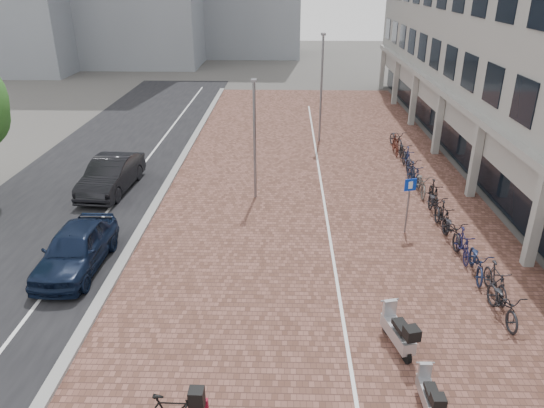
# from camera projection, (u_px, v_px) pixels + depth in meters

# --- Properties ---
(ground) EXTENTS (140.00, 140.00, 0.00)m
(ground) POSITION_uv_depth(u_px,v_px,m) (266.00, 336.00, 14.04)
(ground) COLOR #474442
(ground) RESTS_ON ground
(plaza_brick) EXTENTS (14.50, 42.00, 0.04)m
(plaza_brick) POSITION_uv_depth(u_px,v_px,m) (316.00, 178.00, 24.93)
(plaza_brick) COLOR brown
(plaza_brick) RESTS_ON ground
(street_asphalt) EXTENTS (8.00, 50.00, 0.03)m
(street_asphalt) POSITION_uv_depth(u_px,v_px,m) (94.00, 176.00, 25.21)
(street_asphalt) COLOR black
(street_asphalt) RESTS_ON ground
(curb) EXTENTS (0.35, 42.00, 0.14)m
(curb) POSITION_uv_depth(u_px,v_px,m) (172.00, 176.00, 25.09)
(curb) COLOR gray
(curb) RESTS_ON ground
(lane_line) EXTENTS (0.12, 44.00, 0.00)m
(lane_line) POSITION_uv_depth(u_px,v_px,m) (134.00, 176.00, 25.15)
(lane_line) COLOR white
(lane_line) RESTS_ON street_asphalt
(parking_line) EXTENTS (0.10, 30.00, 0.00)m
(parking_line) POSITION_uv_depth(u_px,v_px,m) (320.00, 178.00, 24.91)
(parking_line) COLOR white
(parking_line) RESTS_ON plaza_brick
(car_navy) EXTENTS (1.84, 4.43, 1.50)m
(car_navy) POSITION_uv_depth(u_px,v_px,m) (76.00, 249.00, 17.00)
(car_navy) COLOR black
(car_navy) RESTS_ON ground
(car_dark) EXTENTS (1.96, 4.82, 1.56)m
(car_dark) POSITION_uv_depth(u_px,v_px,m) (111.00, 175.00, 23.21)
(car_dark) COLOR black
(car_dark) RESTS_ON ground
(scooter_front) EXTENTS (0.92, 1.75, 1.15)m
(scooter_front) POSITION_uv_depth(u_px,v_px,m) (398.00, 330.00, 13.37)
(scooter_front) COLOR #A8A9AE
(scooter_front) RESTS_ON ground
(scooter_back) EXTENTS (0.45, 1.39, 0.95)m
(scooter_back) POSITION_uv_depth(u_px,v_px,m) (429.00, 394.00, 11.47)
(scooter_back) COLOR gray
(scooter_back) RESTS_ON ground
(parking_sign) EXTENTS (0.46, 0.18, 2.25)m
(parking_sign) POSITION_uv_depth(u_px,v_px,m) (409.00, 198.00, 19.06)
(parking_sign) COLOR slate
(parking_sign) RESTS_ON ground
(lamp_near) EXTENTS (0.12, 0.12, 5.20)m
(lamp_near) POSITION_uv_depth(u_px,v_px,m) (255.00, 142.00, 21.73)
(lamp_near) COLOR slate
(lamp_near) RESTS_ON ground
(lamp_far) EXTENTS (0.12, 0.12, 6.15)m
(lamp_far) POSITION_uv_depth(u_px,v_px,m) (321.00, 90.00, 29.24)
(lamp_far) COLOR slate
(lamp_far) RESTS_ON ground
(bike_row) EXTENTS (1.13, 18.13, 1.05)m
(bike_row) POSITION_uv_depth(u_px,v_px,m) (430.00, 193.00, 21.91)
(bike_row) COLOR black
(bike_row) RESTS_ON ground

